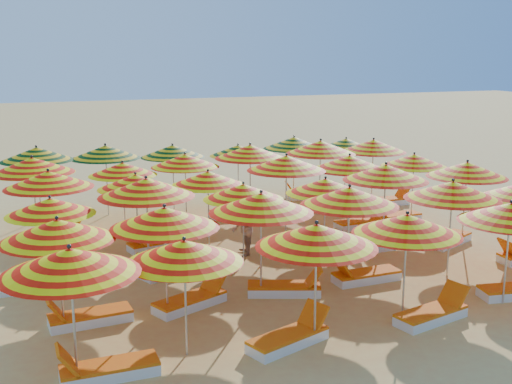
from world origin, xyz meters
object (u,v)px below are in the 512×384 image
Objects in this scene: umbrella_0 at (70,261)px; umbrella_15 at (325,186)px; lounger_1 at (290,338)px; lounger_9 at (34,285)px; umbrella_28 at (321,147)px; beachgoer_b at (243,229)px; umbrella_32 at (173,151)px; umbrella_31 at (105,152)px; umbrella_30 at (37,154)px; umbrella_1 at (184,251)px; umbrella_4 at (511,213)px; umbrella_17 at (467,170)px; umbrella_25 at (123,169)px; lounger_13 at (448,240)px; umbrella_14 at (243,192)px; umbrella_13 at (146,188)px; umbrella_20 at (208,178)px; umbrella_33 at (238,151)px; lounger_0 at (107,369)px; umbrella_2 at (317,236)px; umbrella_35 at (346,144)px; lounger_16 at (395,217)px; lounger_20 at (387,201)px; lounger_6 at (286,288)px; umbrella_29 at (373,146)px; lounger_4 at (88,317)px; lounger_2 at (432,314)px; umbrella_6 at (57,230)px; umbrella_26 at (185,161)px; lounger_18 at (236,213)px; lounger_10 at (170,268)px; umbrella_27 at (250,152)px; lounger_19 at (336,206)px; umbrella_12 at (50,206)px; lounger_14 at (156,244)px; umbrella_9 at (349,196)px; lounger_11 at (341,248)px; lounger_17 at (58,232)px; lounger_12 at (364,246)px; umbrella_16 at (386,173)px; lounger_21 at (307,195)px; umbrella_34 at (294,143)px; umbrella_3 at (407,225)px; umbrella_7 at (165,218)px.

umbrella_15 is (7.08, 4.69, -0.17)m from umbrella_0.
lounger_1 is 6.63m from lounger_9.
umbrella_28 reaches higher than beachgoer_b.
umbrella_31 is at bearing 179.91° from umbrella_32.
umbrella_1 is at bearing -79.51° from umbrella_30.
umbrella_4 is 4.89m from umbrella_17.
umbrella_25 is 1.51× the size of lounger_13.
umbrella_13 is at bearing 177.77° from umbrella_14.
umbrella_31 is (-2.28, 4.71, 0.21)m from umbrella_20.
lounger_0 is at bearing -118.88° from umbrella_33.
umbrella_31 is (-2.37, 11.68, 0.04)m from umbrella_2.
lounger_16 is (-0.51, -4.48, -1.87)m from umbrella_35.
lounger_6 is at bearing -134.39° from lounger_20.
umbrella_29 reaches higher than lounger_4.
lounger_13 is 1.20× the size of beachgoer_b.
umbrella_13 reaches higher than lounger_2.
umbrella_6 is 11.94m from umbrella_17.
lounger_18 is (1.79, 0.09, -1.95)m from umbrella_26.
umbrella_33 reaches higher than lounger_10.
umbrella_27 is 1.62× the size of lounger_19.
umbrella_12 is 1.50× the size of lounger_14.
umbrella_13 is (-7.14, 4.77, 0.15)m from umbrella_4.
umbrella_27 is at bearing 40.25° from lounger_9.
lounger_1 is at bearing 166.55° from lounger_2.
umbrella_31 is at bearing 116.67° from umbrella_9.
umbrella_27 is 4.78m from umbrella_29.
umbrella_15 is 0.95× the size of umbrella_27.
umbrella_4 is 9.66m from umbrella_6.
lounger_10 is 1.02× the size of lounger_11.
umbrella_27 is at bearing 67.91° from umbrella_14.
umbrella_35 reaches higher than lounger_6.
umbrella_35 is 1.53× the size of lounger_17.
umbrella_4 reaches higher than beachgoer_b.
lounger_14 is (-5.53, 2.29, 0.00)m from lounger_12.
lounger_16 is (8.28, 2.48, 0.00)m from lounger_10.
umbrella_32 is 1.46× the size of lounger_13.
lounger_20 is (3.10, 4.74, -2.11)m from umbrella_16.
umbrella_20 is at bearing -159.06° from umbrella_29.
lounger_11 is 1.02× the size of lounger_20.
umbrella_2 is 12.76m from lounger_21.
umbrella_34 is 2.02× the size of beachgoer_b.
umbrella_29 is 2.18m from umbrella_35.
umbrella_12 is 1.56× the size of lounger_12.
lounger_12 is (8.45, -0.24, -1.84)m from umbrella_12.
umbrella_25 is at bearing 115.55° from umbrella_3.
umbrella_26 is at bearing -62.43° from lounger_13.
umbrella_7 is 0.85× the size of umbrella_34.
umbrella_32 is at bearing -162.62° from beachgoer_b.
umbrella_4 reaches higher than umbrella_20.
lounger_17 is (-10.78, 4.92, 0.00)m from lounger_13.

